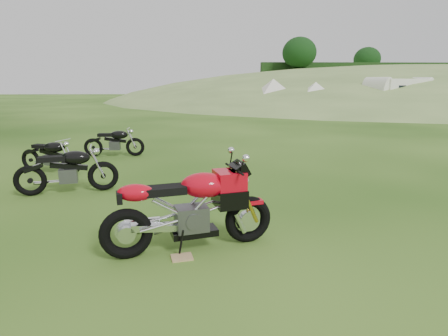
{
  "coord_description": "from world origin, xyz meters",
  "views": [
    {
      "loc": [
        -0.37,
        -5.38,
        2.13
      ],
      "look_at": [
        -0.11,
        0.4,
        0.78
      ],
      "focal_mm": 30.0,
      "sensor_mm": 36.0,
      "label": 1
    }
  ],
  "objects_px": {
    "vintage_moto_c": "(67,169)",
    "vintage_moto_d": "(114,141)",
    "tent_right": "(315,96)",
    "sport_motorcycle": "(190,203)",
    "caravan": "(398,96)",
    "vintage_moto_a": "(50,155)",
    "plywood_board": "(182,257)",
    "tent_mid": "(273,94)"
  },
  "relations": [
    {
      "from": "plywood_board",
      "to": "tent_right",
      "type": "bearing_deg",
      "value": 70.31
    },
    {
      "from": "tent_mid",
      "to": "caravan",
      "type": "xyz_separation_m",
      "value": [
        8.3,
        -1.99,
        -0.04
      ]
    },
    {
      "from": "vintage_moto_d",
      "to": "tent_right",
      "type": "bearing_deg",
      "value": 54.66
    },
    {
      "from": "plywood_board",
      "to": "vintage_moto_d",
      "type": "xyz_separation_m",
      "value": [
        -2.37,
        6.53,
        0.43
      ]
    },
    {
      "from": "plywood_board",
      "to": "vintage_moto_c",
      "type": "xyz_separation_m",
      "value": [
        -2.39,
        2.86,
        0.47
      ]
    },
    {
      "from": "sport_motorcycle",
      "to": "caravan",
      "type": "bearing_deg",
      "value": 42.26
    },
    {
      "from": "tent_right",
      "to": "caravan",
      "type": "relative_size",
      "value": 0.53
    },
    {
      "from": "sport_motorcycle",
      "to": "vintage_moto_d",
      "type": "xyz_separation_m",
      "value": [
        -2.47,
        6.28,
        -0.2
      ]
    },
    {
      "from": "vintage_moto_d",
      "to": "sport_motorcycle",
      "type": "bearing_deg",
      "value": -70.29
    },
    {
      "from": "vintage_moto_c",
      "to": "tent_right",
      "type": "distance_m",
      "value": 21.59
    },
    {
      "from": "tent_right",
      "to": "vintage_moto_a",
      "type": "bearing_deg",
      "value": -120.89
    },
    {
      "from": "vintage_moto_a",
      "to": "plywood_board",
      "type": "bearing_deg",
      "value": -32.7
    },
    {
      "from": "plywood_board",
      "to": "vintage_moto_d",
      "type": "distance_m",
      "value": 6.96
    },
    {
      "from": "sport_motorcycle",
      "to": "tent_right",
      "type": "relative_size",
      "value": 0.81
    },
    {
      "from": "sport_motorcycle",
      "to": "plywood_board",
      "type": "bearing_deg",
      "value": -126.87
    },
    {
      "from": "vintage_moto_a",
      "to": "tent_right",
      "type": "distance_m",
      "value": 20.62
    },
    {
      "from": "sport_motorcycle",
      "to": "plywood_board",
      "type": "distance_m",
      "value": 0.68
    },
    {
      "from": "vintage_moto_c",
      "to": "tent_right",
      "type": "relative_size",
      "value": 0.7
    },
    {
      "from": "tent_mid",
      "to": "sport_motorcycle",
      "type": "bearing_deg",
      "value": -111.53
    },
    {
      "from": "plywood_board",
      "to": "sport_motorcycle",
      "type": "bearing_deg",
      "value": 68.62
    },
    {
      "from": "plywood_board",
      "to": "caravan",
      "type": "height_order",
      "value": "caravan"
    },
    {
      "from": "vintage_moto_a",
      "to": "vintage_moto_c",
      "type": "xyz_separation_m",
      "value": [
        1.02,
        -1.72,
        0.05
      ]
    },
    {
      "from": "sport_motorcycle",
      "to": "caravan",
      "type": "xyz_separation_m",
      "value": [
        13.33,
        21.13,
        0.54
      ]
    },
    {
      "from": "tent_mid",
      "to": "vintage_moto_d",
      "type": "bearing_deg",
      "value": -123.26
    },
    {
      "from": "vintage_moto_a",
      "to": "tent_mid",
      "type": "xyz_separation_m",
      "value": [
        8.53,
        18.79,
        0.78
      ]
    },
    {
      "from": "sport_motorcycle",
      "to": "vintage_moto_c",
      "type": "relative_size",
      "value": 1.15
    },
    {
      "from": "vintage_moto_d",
      "to": "caravan",
      "type": "distance_m",
      "value": 21.69
    },
    {
      "from": "vintage_moto_c",
      "to": "sport_motorcycle",
      "type": "bearing_deg",
      "value": -60.2
    },
    {
      "from": "vintage_moto_c",
      "to": "vintage_moto_d",
      "type": "bearing_deg",
      "value": 76.05
    },
    {
      "from": "vintage_moto_a",
      "to": "caravan",
      "type": "bearing_deg",
      "value": 65.64
    },
    {
      "from": "vintage_moto_c",
      "to": "caravan",
      "type": "relative_size",
      "value": 0.37
    },
    {
      "from": "vintage_moto_a",
      "to": "caravan",
      "type": "xyz_separation_m",
      "value": [
        16.83,
        16.79,
        0.74
      ]
    },
    {
      "from": "tent_right",
      "to": "vintage_moto_d",
      "type": "bearing_deg",
      "value": -121.49
    },
    {
      "from": "caravan",
      "to": "vintage_moto_d",
      "type": "bearing_deg",
      "value": -160.52
    },
    {
      "from": "plywood_board",
      "to": "tent_mid",
      "type": "relative_size",
      "value": 0.09
    },
    {
      "from": "sport_motorcycle",
      "to": "vintage_moto_a",
      "type": "relative_size",
      "value": 1.29
    },
    {
      "from": "plywood_board",
      "to": "vintage_moto_d",
      "type": "height_order",
      "value": "vintage_moto_d"
    },
    {
      "from": "plywood_board",
      "to": "vintage_moto_c",
      "type": "bearing_deg",
      "value": 129.82
    },
    {
      "from": "vintage_moto_d",
      "to": "tent_mid",
      "type": "xyz_separation_m",
      "value": [
        7.5,
        16.84,
        0.78
      ]
    },
    {
      "from": "vintage_moto_c",
      "to": "caravan",
      "type": "xyz_separation_m",
      "value": [
        15.81,
        18.52,
        0.69
      ]
    },
    {
      "from": "sport_motorcycle",
      "to": "vintage_moto_c",
      "type": "bearing_deg",
      "value": 118.02
    },
    {
      "from": "vintage_moto_c",
      "to": "tent_mid",
      "type": "distance_m",
      "value": 21.86
    }
  ]
}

